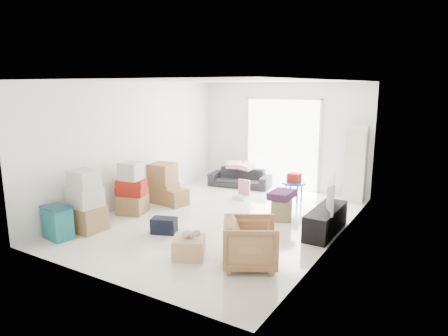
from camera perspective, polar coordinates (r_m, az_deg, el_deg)
The scene contains 21 objects.
room_shell at distance 7.69m, azimuth -0.40°, elevation 2.22°, with size 4.98×6.48×3.18m.
sliding_door at distance 10.33m, azimuth 8.28°, elevation 3.96°, with size 2.10×0.04×2.33m.
ac_tower at distance 9.50m, azimuth 18.32°, elevation 0.55°, with size 0.45×0.30×1.75m, color silver.
tv_console at distance 7.47m, azimuth 14.32°, elevation -7.30°, with size 0.41×1.38×0.46m, color black.
television at distance 7.38m, azimuth 14.44°, elevation -5.14°, with size 0.98×0.57×0.13m, color black.
sofa at distance 10.48m, azimuth 2.28°, elevation -0.98°, with size 1.60×0.47×0.63m, color #25252A.
pillow_left at distance 10.54m, azimuth 1.37°, elevation 1.15°, with size 0.37×0.29×0.12m, color #E9AAB3.
pillow_right at distance 10.32m, azimuth 3.28°, elevation 0.88°, with size 0.31×0.25×0.11m, color #E9AAB3.
armchair at distance 5.92m, azimuth 3.83°, elevation -10.38°, with size 0.77×0.72×0.79m, color tan.
storage_bins at distance 7.54m, azimuth -22.68°, elevation -7.19°, with size 0.55×0.42×0.58m.
box_stack_a at distance 7.71m, azimuth -19.18°, elevation -4.86°, with size 0.62×0.53×1.13m.
box_stack_b at distance 8.49m, azimuth -13.03°, elevation -3.25°, with size 0.67×0.67×1.08m.
box_stack_c at distance 9.17m, azimuth -8.73°, elevation -2.18°, with size 0.61×0.55×0.90m.
loose_box at distance 8.93m, azimuth -6.89°, elevation -4.19°, with size 0.44×0.44×0.36m, color #8D6340.
duffel_bag at distance 7.35m, azimuth -8.56°, elevation -8.13°, with size 0.44×0.27×0.28m, color black.
ottoman at distance 8.03m, azimuth 8.21°, elevation -5.92°, with size 0.40×0.40×0.40m, color olive.
blanket at distance 7.95m, azimuth 8.26°, elevation -4.05°, with size 0.44×0.44×0.14m, color #421A43.
kids_table at distance 9.20m, azimuth 9.98°, elevation -1.90°, with size 0.54×0.54×0.67m.
toy_walker at distance 9.40m, azimuth 2.65°, elevation -3.68°, with size 0.36×0.32×0.45m.
wood_crate at distance 6.32m, azimuth -5.03°, elevation -11.23°, with size 0.48×0.48×0.32m, color #DAAC7E.
plush_bunny at distance 6.22m, azimuth -4.77°, elevation -9.35°, with size 0.30×0.17×0.15m.
Camera 1 is at (3.96, -6.47, 2.62)m, focal length 32.00 mm.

